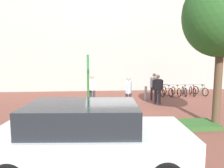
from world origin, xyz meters
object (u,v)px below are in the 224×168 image
(bollard_steel, at_px, (146,93))
(person_suited_dark, at_px, (158,88))
(person_shirt_blue, at_px, (129,90))
(car_white_hatch, at_px, (90,138))
(person_casual_tan, at_px, (154,85))
(bike_rack_cluster, at_px, (180,91))
(parking_sign_post, at_px, (88,82))
(bike_at_sign, at_px, (90,120))
(person_shirt_white, at_px, (92,88))
(tree_sidewalk, at_px, (222,15))

(bollard_steel, bearing_deg, person_suited_dark, -75.52)
(person_shirt_blue, bearing_deg, car_white_hatch, -108.68)
(car_white_hatch, bearing_deg, person_casual_tan, 63.28)
(bike_rack_cluster, distance_m, person_suited_dark, 3.91)
(person_shirt_blue, bearing_deg, parking_sign_post, -123.99)
(bike_at_sign, relative_size, bollard_steel, 1.87)
(person_suited_dark, bearing_deg, bike_at_sign, -135.28)
(bollard_steel, height_order, person_casual_tan, person_casual_tan)
(person_shirt_white, xyz_separation_m, person_shirt_blue, (1.87, -1.19, 0.00))
(bike_rack_cluster, bearing_deg, bollard_steel, -152.27)
(bike_at_sign, xyz_separation_m, person_shirt_white, (0.06, 4.04, 0.63))
(bike_at_sign, distance_m, person_shirt_blue, 3.50)
(person_shirt_blue, bearing_deg, tree_sidewalk, -46.07)
(person_suited_dark, bearing_deg, person_casual_tan, 81.34)
(parking_sign_post, bearing_deg, person_shirt_white, 88.67)
(bike_rack_cluster, height_order, car_white_hatch, car_white_hatch)
(bike_rack_cluster, relative_size, bollard_steel, 4.18)
(person_shirt_white, xyz_separation_m, person_suited_dark, (3.67, -0.34, 0.00))
(parking_sign_post, xyz_separation_m, car_white_hatch, (0.09, -2.63, -0.99))
(person_shirt_white, bearing_deg, person_suited_dark, -5.36)
(tree_sidewalk, relative_size, person_suited_dark, 3.29)
(parking_sign_post, height_order, bollard_steel, parking_sign_post)
(person_suited_dark, bearing_deg, bollard_steel, 104.48)
(person_shirt_blue, bearing_deg, bike_rack_cluster, 39.81)
(parking_sign_post, bearing_deg, tree_sidewalk, -0.37)
(person_casual_tan, bearing_deg, tree_sidewalk, -80.61)
(parking_sign_post, bearing_deg, person_suited_dark, 44.98)
(person_casual_tan, bearing_deg, person_shirt_white, -166.17)
(tree_sidewalk, relative_size, parking_sign_post, 2.10)
(bike_at_sign, xyz_separation_m, car_white_hatch, (0.06, -2.70, 0.41))
(bike_at_sign, height_order, person_shirt_blue, person_shirt_blue)
(tree_sidewalk, xyz_separation_m, person_shirt_white, (-4.71, 4.14, -3.13))
(bollard_steel, distance_m, car_white_hatch, 8.38)
(bike_rack_cluster, distance_m, car_white_hatch, 11.18)
(bike_at_sign, distance_m, person_shirt_white, 4.09)
(bike_at_sign, height_order, person_casual_tan, person_casual_tan)
(car_white_hatch, bearing_deg, person_suited_dark, 60.12)
(bike_at_sign, bearing_deg, parking_sign_post, -116.35)
(person_casual_tan, height_order, car_white_hatch, person_casual_tan)
(parking_sign_post, xyz_separation_m, person_casual_tan, (3.96, 5.06, -0.77))
(parking_sign_post, xyz_separation_m, bollard_steel, (3.44, 5.05, -1.30))
(bike_rack_cluster, distance_m, person_shirt_blue, 5.78)
(person_shirt_white, distance_m, person_suited_dark, 3.69)
(bollard_steel, relative_size, person_shirt_blue, 0.52)
(parking_sign_post, relative_size, car_white_hatch, 0.61)
(person_shirt_white, bearing_deg, car_white_hatch, -90.04)
(person_suited_dark, distance_m, car_white_hatch, 7.38)
(bike_at_sign, xyz_separation_m, bollard_steel, (3.40, 4.98, 0.10))
(tree_sidewalk, bearing_deg, person_shirt_blue, 133.93)
(bike_at_sign, xyz_separation_m, person_shirt_blue, (1.93, 2.85, 0.63))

